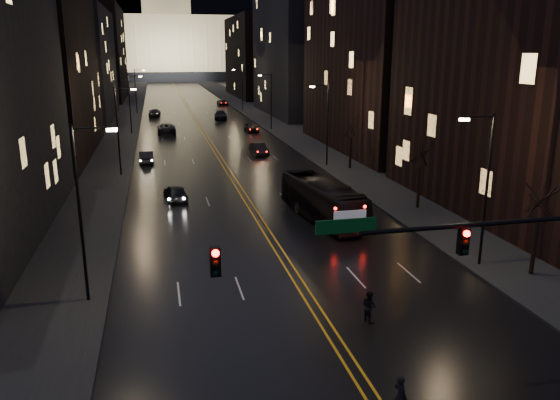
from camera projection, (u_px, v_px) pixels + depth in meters
ground at (366, 389)px, 20.50m from camera, size 900.00×900.00×0.00m
road at (184, 101)px, 142.91m from camera, size 20.00×320.00×0.02m
sidewalk_left at (128, 101)px, 139.92m from camera, size 8.00×320.00×0.16m
sidewalk_right at (236, 99)px, 145.86m from camera, size 8.00×320.00×0.16m
center_line at (184, 101)px, 142.90m from camera, size 0.62×320.00×0.01m
building_left_mid at (29, 37)px, 63.23m from camera, size 12.00×30.00×28.00m
building_left_far at (76, 65)px, 100.06m from camera, size 12.00×34.00×20.00m
building_left_dist at (99, 53)px, 144.73m from camera, size 12.00×40.00×24.00m
building_right_near at (539, 55)px, 40.65m from camera, size 12.00×26.00×24.00m
building_right_mid at (298, 48)px, 108.18m from camera, size 12.00×34.00×26.00m
building_right_dist at (255, 57)px, 153.90m from camera, size 12.00×40.00×22.00m
capitol at (168, 41)px, 251.41m from camera, size 90.00×50.00×58.50m
traffic_signal at (520, 249)px, 20.41m from camera, size 17.29×0.45×7.00m
streetlamp_right_near at (484, 183)px, 30.88m from camera, size 2.13×0.25×9.00m
streetlamp_left_near at (83, 206)px, 26.29m from camera, size 2.13×0.25×9.00m
streetlamp_right_mid at (326, 121)px, 59.13m from camera, size 2.13×0.25×9.00m
streetlamp_left_mid at (119, 126)px, 54.54m from camera, size 2.13×0.25×9.00m
streetlamp_right_far at (270, 99)px, 87.38m from camera, size 2.13×0.25×9.00m
streetlamp_left_far at (131, 101)px, 82.79m from camera, size 2.13×0.25×9.00m
streetlamp_right_dist at (241, 87)px, 115.62m from camera, size 2.13×0.25×9.00m
streetlamp_left_dist at (136, 89)px, 111.04m from camera, size 2.13×0.25×9.00m
tree_right_near at (540, 199)px, 29.61m from camera, size 2.40×2.40×6.65m
tree_right_mid at (421, 154)px, 42.79m from camera, size 2.40×2.40×6.65m
tree_right_far at (351, 127)px, 57.85m from camera, size 2.40×2.40×6.65m
bus at (323, 200)px, 40.92m from camera, size 4.02×11.10×3.02m
oncoming_car_a at (175, 193)px, 46.34m from camera, size 2.18×4.32×1.41m
oncoming_car_b at (147, 157)px, 61.98m from camera, size 1.56×4.43×1.46m
oncoming_car_c at (166, 128)px, 84.59m from camera, size 2.74×5.93×1.65m
oncoming_car_d at (154, 113)px, 107.50m from camera, size 2.48×5.41×1.53m
receding_car_a at (259, 149)px, 67.18m from camera, size 1.86×4.48×1.44m
receding_car_b at (251, 127)px, 86.20m from camera, size 1.98×4.56×1.53m
receding_car_c at (221, 115)px, 102.48m from camera, size 2.80×5.83×1.64m
receding_car_d at (223, 102)px, 130.60m from camera, size 2.43×4.83×1.31m
pedestrian_a at (400, 396)px, 18.80m from camera, size 0.53×0.65×1.54m
pedestrian_b at (369, 306)px, 25.45m from camera, size 0.63×0.84×1.54m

